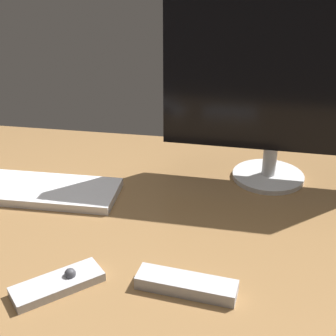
% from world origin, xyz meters
% --- Properties ---
extents(desk, '(1.40, 0.84, 0.02)m').
position_xyz_m(desk, '(0.00, 0.00, 0.01)').
color(desk, olive).
rests_on(desk, ground).
extents(monitor, '(0.53, 0.18, 0.45)m').
position_xyz_m(monitor, '(0.17, 0.20, 0.27)').
color(monitor, silver).
rests_on(monitor, desk).
extents(keyboard, '(0.42, 0.15, 0.02)m').
position_xyz_m(keyboard, '(-0.39, 0.03, 0.03)').
color(keyboard, white).
rests_on(keyboard, desk).
extents(media_remote, '(0.16, 0.15, 0.03)m').
position_xyz_m(media_remote, '(-0.19, -0.28, 0.03)').
color(media_remote, '#B7B7BC').
rests_on(media_remote, desk).
extents(tv_remote, '(0.18, 0.07, 0.02)m').
position_xyz_m(tv_remote, '(0.03, -0.25, 0.03)').
color(tv_remote, '#B7B7BC').
rests_on(tv_remote, desk).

